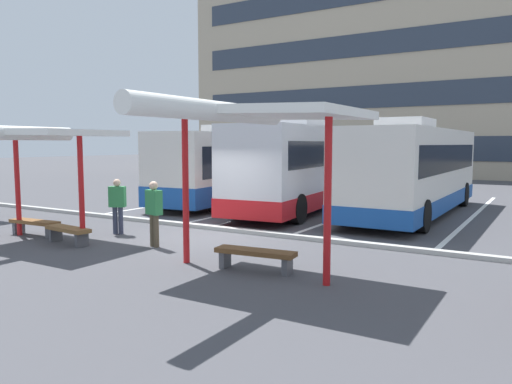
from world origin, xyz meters
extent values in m
plane|color=#47474C|center=(0.00, 0.00, 0.00)|extent=(160.00, 160.00, 0.00)
cube|color=tan|center=(0.00, 33.93, 10.34)|extent=(43.62, 12.05, 20.68)
cube|color=#2D3847|center=(0.00, 27.88, 2.28)|extent=(40.13, 0.08, 1.82)
cube|color=#2D3847|center=(0.00, 27.88, 6.41)|extent=(40.13, 0.08, 1.82)
cube|color=#2D3847|center=(0.00, 27.88, 10.55)|extent=(40.13, 0.08, 1.82)
cube|color=silver|center=(-4.12, 8.56, 1.68)|extent=(3.65, 12.61, 2.81)
cube|color=#194C9E|center=(-4.12, 8.56, 0.67)|extent=(3.69, 12.65, 0.78)
cube|color=black|center=(-4.12, 8.56, 1.94)|extent=(3.58, 11.62, 1.19)
cube|color=black|center=(-4.72, 14.71, 2.01)|extent=(2.16, 0.29, 1.68)
cube|color=silver|center=(-3.97, 7.01, 3.26)|extent=(1.68, 2.33, 0.36)
cylinder|color=black|center=(-5.69, 13.04, 0.50)|extent=(0.40, 1.02, 1.00)
cylinder|color=black|center=(-3.45, 13.26, 0.50)|extent=(0.40, 1.02, 1.00)
cylinder|color=black|center=(-4.79, 3.86, 0.50)|extent=(0.40, 1.02, 1.00)
cylinder|color=black|center=(-2.55, 4.08, 0.50)|extent=(0.40, 1.02, 1.00)
cube|color=silver|center=(-0.22, 7.67, 1.77)|extent=(3.48, 12.17, 2.99)
cube|color=red|center=(-0.22, 7.67, 0.58)|extent=(3.52, 12.21, 0.62)
cube|color=black|center=(-0.22, 7.67, 2.26)|extent=(3.42, 11.21, 0.91)
cube|color=black|center=(-0.75, 13.61, 2.13)|extent=(2.12, 0.27, 1.79)
cube|color=silver|center=(-0.08, 6.17, 3.45)|extent=(1.64, 2.32, 0.36)
cylinder|color=black|center=(-1.71, 11.95, 0.50)|extent=(0.39, 1.02, 1.00)
cylinder|color=black|center=(0.49, 12.15, 0.50)|extent=(0.39, 1.02, 1.00)
cylinder|color=black|center=(-0.92, 3.19, 0.50)|extent=(0.39, 1.02, 1.00)
cylinder|color=black|center=(1.28, 3.39, 0.50)|extent=(0.39, 1.02, 1.00)
cube|color=silver|center=(3.99, 7.52, 1.71)|extent=(2.66, 10.56, 2.87)
cube|color=#194C9E|center=(3.99, 7.52, 0.56)|extent=(2.70, 10.60, 0.56)
cube|color=black|center=(3.99, 7.52, 2.13)|extent=(2.68, 9.71, 0.93)
cube|color=black|center=(4.03, 12.76, 2.05)|extent=(2.28, 0.09, 1.72)
cube|color=silver|center=(3.99, 6.21, 3.32)|extent=(1.57, 2.21, 0.36)
cylinder|color=black|center=(2.82, 11.20, 0.50)|extent=(0.31, 1.00, 1.00)
cylinder|color=black|center=(5.21, 11.19, 0.50)|extent=(0.31, 1.00, 1.00)
cylinder|color=black|center=(2.77, 3.86, 0.50)|extent=(0.31, 1.00, 1.00)
cylinder|color=black|center=(5.17, 3.84, 0.50)|extent=(0.31, 1.00, 1.00)
cube|color=white|center=(-5.99, 8.48, 0.00)|extent=(0.16, 14.00, 0.01)
cube|color=white|center=(-2.00, 8.48, 0.00)|extent=(0.16, 14.00, 0.01)
cube|color=white|center=(2.00, 8.48, 0.00)|extent=(0.16, 14.00, 0.01)
cube|color=white|center=(5.99, 8.48, 0.00)|extent=(0.16, 14.00, 0.01)
cylinder|color=red|center=(-4.71, -2.58, 1.43)|extent=(0.14, 0.14, 2.85)
cylinder|color=red|center=(-1.98, -2.58, 1.43)|extent=(0.14, 0.14, 2.85)
cube|color=white|center=(-3.35, -2.58, 2.93)|extent=(3.73, 2.53, 0.21)
cylinder|color=white|center=(-3.35, -3.69, 2.90)|extent=(0.36, 3.73, 0.36)
cube|color=brown|center=(-4.25, -2.41, 0.40)|extent=(1.71, 0.53, 0.10)
cube|color=#4C4C51|center=(-4.94, -2.45, 0.17)|extent=(0.14, 0.34, 0.35)
cube|color=#4C4C51|center=(-3.56, -2.36, 0.17)|extent=(0.14, 0.34, 0.35)
cube|color=brown|center=(-2.45, -2.67, 0.40)|extent=(1.55, 0.58, 0.10)
cube|color=#4C4C51|center=(-3.05, -2.61, 0.17)|extent=(0.15, 0.35, 0.35)
cube|color=#4C4C51|center=(-1.84, -2.73, 0.17)|extent=(0.15, 0.35, 0.35)
cylinder|color=red|center=(1.52, -2.64, 1.58)|extent=(0.14, 0.14, 3.16)
cylinder|color=red|center=(4.86, -2.64, 1.58)|extent=(0.14, 0.14, 3.16)
cube|color=white|center=(3.19, -2.64, 3.24)|extent=(4.35, 2.71, 0.27)
cylinder|color=white|center=(3.19, -3.85, 3.21)|extent=(0.36, 4.34, 0.36)
cube|color=brown|center=(3.19, -2.46, 0.40)|extent=(1.76, 0.60, 0.10)
cube|color=#4C4C51|center=(2.48, -2.53, 0.17)|extent=(0.15, 0.35, 0.35)
cube|color=#4C4C51|center=(3.90, -2.38, 0.17)|extent=(0.15, 0.35, 0.35)
cube|color=#ADADA8|center=(0.00, 1.05, 0.06)|extent=(44.00, 0.24, 0.12)
cylinder|color=brown|center=(-0.18, -1.77, 0.42)|extent=(0.14, 0.14, 0.83)
cylinder|color=brown|center=(-0.35, -1.72, 0.42)|extent=(0.14, 0.14, 0.83)
cube|color=#338C4C|center=(-0.27, -1.74, 1.15)|extent=(0.53, 0.34, 0.63)
sphere|color=beige|center=(-0.27, -1.74, 1.57)|extent=(0.23, 0.23, 0.23)
cylinder|color=#33384C|center=(-2.34, -0.93, 0.40)|extent=(0.14, 0.14, 0.80)
cylinder|color=#33384C|center=(-2.48, -1.01, 0.40)|extent=(0.14, 0.14, 0.80)
cube|color=#338C4C|center=(-2.41, -0.97, 1.10)|extent=(0.51, 0.41, 0.60)
sphere|color=beige|center=(-2.41, -0.97, 1.51)|extent=(0.22, 0.22, 0.22)
camera|label=1|loc=(8.36, -10.95, 2.63)|focal=34.33mm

